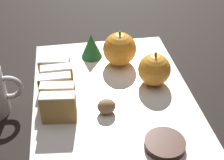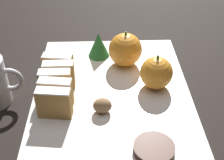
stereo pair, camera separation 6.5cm
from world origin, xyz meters
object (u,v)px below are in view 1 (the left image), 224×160
at_px(orange_far, 154,70).
at_px(walnut, 107,106).
at_px(orange_near, 120,49).
at_px(chocolate_cookie, 165,144).

xyz_separation_m(orange_far, walnut, (-0.12, -0.08, -0.02)).
xyz_separation_m(orange_near, walnut, (-0.06, -0.17, -0.02)).
relative_size(orange_far, chocolate_cookie, 1.09).
bearing_deg(orange_near, walnut, -108.43).
height_order(orange_far, walnut, orange_far).
bearing_deg(orange_near, chocolate_cookie, -83.36).
bearing_deg(chocolate_cookie, walnut, 130.17).
bearing_deg(orange_far, chocolate_cookie, -98.91).
height_order(orange_near, walnut, orange_near).
bearing_deg(chocolate_cookie, orange_near, 96.64).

